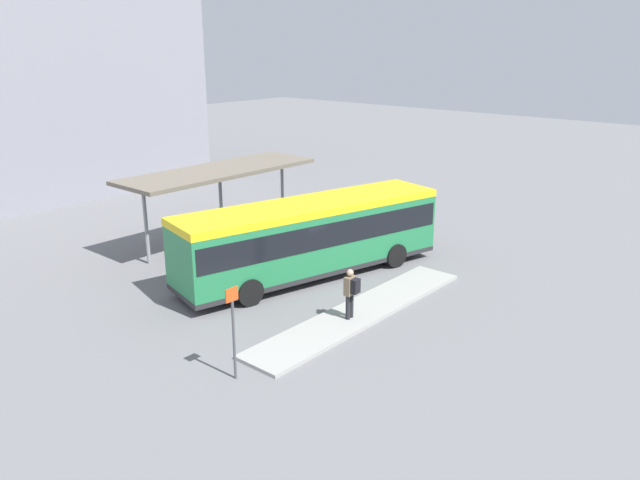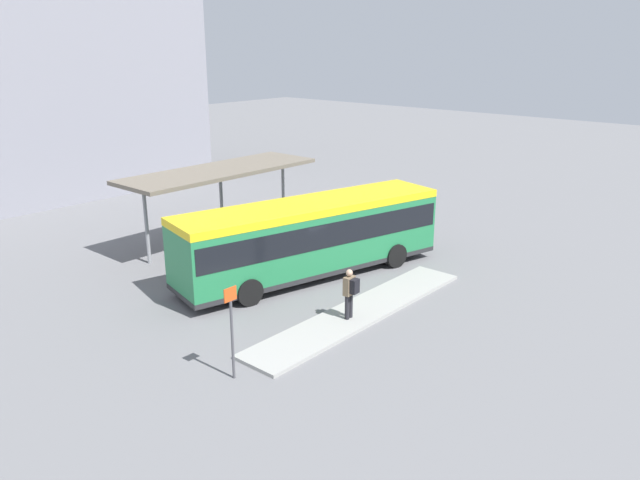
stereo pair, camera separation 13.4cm
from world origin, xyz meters
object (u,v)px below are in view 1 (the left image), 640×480
(city_bus, at_px, (311,233))
(bicycle_black, at_px, (356,212))
(bicycle_blue, at_px, (372,215))
(potted_planter_far_side, at_px, (289,227))
(potted_planter_near_shelter, at_px, (224,254))
(pedestrian_waiting, at_px, (351,291))
(platform_sign, at_px, (233,329))

(city_bus, bearing_deg, bicycle_black, 39.63)
(bicycle_blue, bearing_deg, bicycle_black, -151.65)
(bicycle_black, xyz_separation_m, potted_planter_far_side, (-5.10, 0.08, 0.33))
(potted_planter_far_side, bearing_deg, bicycle_black, -0.95)
(potted_planter_near_shelter, bearing_deg, bicycle_blue, -2.32)
(city_bus, distance_m, bicycle_blue, 8.86)
(city_bus, height_order, bicycle_blue, city_bus)
(city_bus, distance_m, potted_planter_near_shelter, 3.96)
(pedestrian_waiting, relative_size, bicycle_black, 1.01)
(bicycle_blue, height_order, platform_sign, platform_sign)
(city_bus, relative_size, potted_planter_near_shelter, 9.08)
(bicycle_black, xyz_separation_m, potted_planter_near_shelter, (-9.69, -0.47, 0.28))
(pedestrian_waiting, xyz_separation_m, bicycle_blue, (10.63, 6.91, -0.80))
(bicycle_blue, xyz_separation_m, potted_planter_far_side, (-5.42, 0.96, 0.37))
(potted_planter_far_side, relative_size, platform_sign, 0.49)
(pedestrian_waiting, distance_m, potted_planter_far_side, 9.45)
(potted_planter_far_side, bearing_deg, bicycle_blue, -10.04)
(bicycle_black, relative_size, potted_planter_far_side, 1.28)
(pedestrian_waiting, relative_size, platform_sign, 0.64)
(pedestrian_waiting, height_order, platform_sign, platform_sign)
(platform_sign, bearing_deg, potted_planter_far_side, 36.73)
(pedestrian_waiting, height_order, bicycle_black, pedestrian_waiting)
(bicycle_black, bearing_deg, platform_sign, 124.47)
(potted_planter_near_shelter, bearing_deg, city_bus, -62.05)
(potted_planter_near_shelter, bearing_deg, pedestrian_waiting, -94.88)
(potted_planter_near_shelter, bearing_deg, platform_sign, -128.81)
(potted_planter_far_side, xyz_separation_m, platform_sign, (-10.35, -7.73, 0.85))
(bicycle_black, bearing_deg, city_bus, 123.91)
(bicycle_black, height_order, platform_sign, platform_sign)
(potted_planter_near_shelter, bearing_deg, potted_planter_far_side, 6.88)
(bicycle_black, bearing_deg, pedestrian_waiting, 135.20)
(bicycle_black, xyz_separation_m, platform_sign, (-15.46, -7.64, 1.18))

